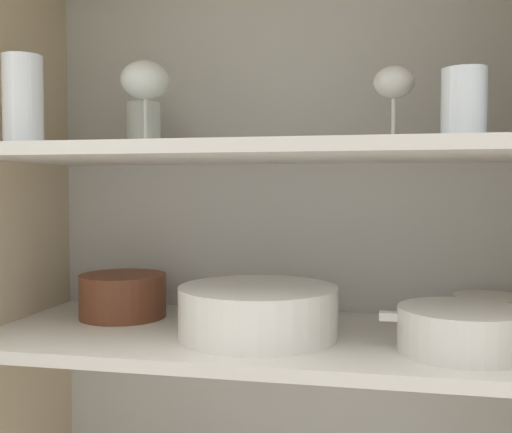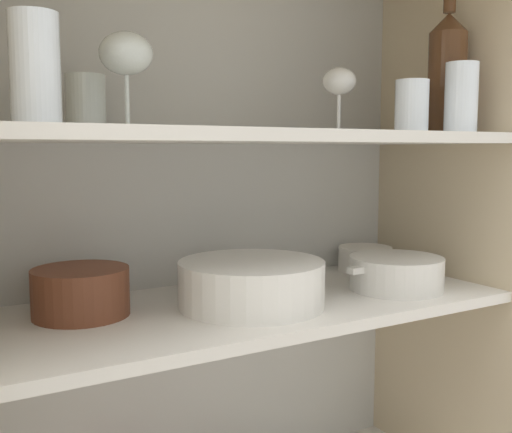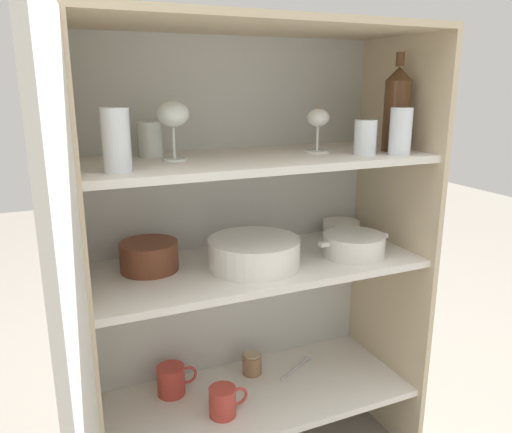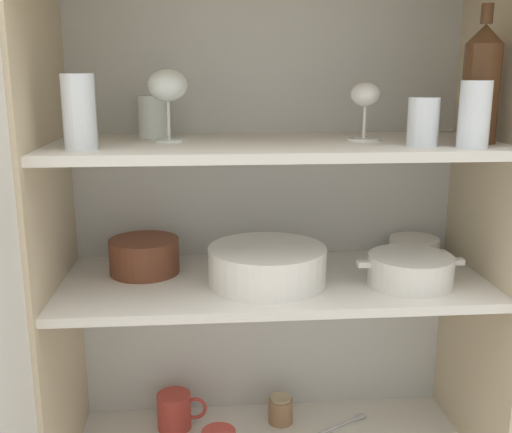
{
  "view_description": "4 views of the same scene",
  "coord_description": "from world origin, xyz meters",
  "px_view_note": "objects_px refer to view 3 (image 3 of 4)",
  "views": [
    {
      "loc": [
        0.17,
        -0.77,
        0.91
      ],
      "look_at": [
        -0.03,
        0.19,
        0.86
      ],
      "focal_mm": 42.0,
      "sensor_mm": 36.0,
      "label": 1
    },
    {
      "loc": [
        -0.53,
        -0.73,
        0.95
      ],
      "look_at": [
        0.04,
        0.25,
        0.82
      ],
      "focal_mm": 42.0,
      "sensor_mm": 36.0,
      "label": 2
    },
    {
      "loc": [
        -0.54,
        -1.04,
        1.17
      ],
      "look_at": [
        -0.01,
        0.18,
        0.81
      ],
      "focal_mm": 35.0,
      "sensor_mm": 36.0,
      "label": 3
    },
    {
      "loc": [
        -0.14,
        -1.07,
        1.12
      ],
      "look_at": [
        -0.04,
        0.19,
        0.81
      ],
      "focal_mm": 42.0,
      "sensor_mm": 36.0,
      "label": 4
    }
  ],
  "objects_px": {
    "casserole_dish": "(354,245)",
    "coffee_mug_primary": "(223,401)",
    "mixing_bowl_large": "(149,255)",
    "serving_bowl_small": "(341,228)",
    "wine_bottle": "(397,109)",
    "plate_stack_white": "(254,253)",
    "storage_jar": "(252,364)"
  },
  "relations": [
    {
      "from": "wine_bottle",
      "to": "mixing_bowl_large",
      "type": "height_order",
      "value": "wine_bottle"
    },
    {
      "from": "casserole_dish",
      "to": "plate_stack_white",
      "type": "bearing_deg",
      "value": 173.43
    },
    {
      "from": "wine_bottle",
      "to": "mixing_bowl_large",
      "type": "relative_size",
      "value": 1.73
    },
    {
      "from": "plate_stack_white",
      "to": "casserole_dish",
      "type": "relative_size",
      "value": 1.1
    },
    {
      "from": "coffee_mug_primary",
      "to": "storage_jar",
      "type": "relative_size",
      "value": 1.65
    },
    {
      "from": "plate_stack_white",
      "to": "mixing_bowl_large",
      "type": "bearing_deg",
      "value": 161.68
    },
    {
      "from": "wine_bottle",
      "to": "storage_jar",
      "type": "xyz_separation_m",
      "value": [
        -0.38,
        0.17,
        -0.82
      ]
    },
    {
      "from": "casserole_dish",
      "to": "coffee_mug_primary",
      "type": "relative_size",
      "value": 2.0
    },
    {
      "from": "wine_bottle",
      "to": "plate_stack_white",
      "type": "xyz_separation_m",
      "value": [
        -0.43,
        0.04,
        -0.39
      ]
    },
    {
      "from": "plate_stack_white",
      "to": "storage_jar",
      "type": "relative_size",
      "value": 3.63
    },
    {
      "from": "serving_bowl_small",
      "to": "casserole_dish",
      "type": "bearing_deg",
      "value": -111.6
    },
    {
      "from": "wine_bottle",
      "to": "storage_jar",
      "type": "bearing_deg",
      "value": 155.99
    },
    {
      "from": "serving_bowl_small",
      "to": "plate_stack_white",
      "type": "bearing_deg",
      "value": -160.18
    },
    {
      "from": "serving_bowl_small",
      "to": "coffee_mug_primary",
      "type": "relative_size",
      "value": 1.03
    },
    {
      "from": "mixing_bowl_large",
      "to": "serving_bowl_small",
      "type": "relative_size",
      "value": 1.31
    },
    {
      "from": "serving_bowl_small",
      "to": "wine_bottle",
      "type": "bearing_deg",
      "value": -72.32
    },
    {
      "from": "mixing_bowl_large",
      "to": "casserole_dish",
      "type": "distance_m",
      "value": 0.6
    },
    {
      "from": "wine_bottle",
      "to": "mixing_bowl_large",
      "type": "distance_m",
      "value": 0.81
    },
    {
      "from": "wine_bottle",
      "to": "serving_bowl_small",
      "type": "relative_size",
      "value": 2.27
    },
    {
      "from": "plate_stack_white",
      "to": "storage_jar",
      "type": "bearing_deg",
      "value": 69.45
    },
    {
      "from": "wine_bottle",
      "to": "serving_bowl_small",
      "type": "height_order",
      "value": "wine_bottle"
    },
    {
      "from": "mixing_bowl_large",
      "to": "coffee_mug_primary",
      "type": "xyz_separation_m",
      "value": [
        0.16,
        -0.12,
        -0.43
      ]
    },
    {
      "from": "wine_bottle",
      "to": "plate_stack_white",
      "type": "bearing_deg",
      "value": 175.2
    },
    {
      "from": "plate_stack_white",
      "to": "coffee_mug_primary",
      "type": "distance_m",
      "value": 0.44
    },
    {
      "from": "wine_bottle",
      "to": "serving_bowl_small",
      "type": "bearing_deg",
      "value": 107.68
    },
    {
      "from": "mixing_bowl_large",
      "to": "coffee_mug_primary",
      "type": "height_order",
      "value": "mixing_bowl_large"
    },
    {
      "from": "mixing_bowl_large",
      "to": "serving_bowl_small",
      "type": "bearing_deg",
      "value": 3.94
    },
    {
      "from": "plate_stack_white",
      "to": "coffee_mug_primary",
      "type": "xyz_separation_m",
      "value": [
        -0.11,
        -0.03,
        -0.43
      ]
    },
    {
      "from": "coffee_mug_primary",
      "to": "storage_jar",
      "type": "distance_m",
      "value": 0.23
    },
    {
      "from": "plate_stack_white",
      "to": "storage_jar",
      "type": "xyz_separation_m",
      "value": [
        0.05,
        0.13,
        -0.44
      ]
    },
    {
      "from": "storage_jar",
      "to": "casserole_dish",
      "type": "bearing_deg",
      "value": -33.18
    },
    {
      "from": "plate_stack_white",
      "to": "mixing_bowl_large",
      "type": "distance_m",
      "value": 0.29
    }
  ]
}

